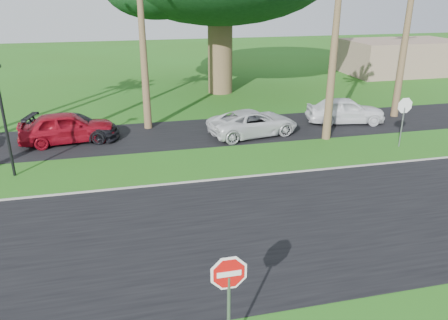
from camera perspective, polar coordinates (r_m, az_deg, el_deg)
name	(u,v)px	position (r m, az deg, el deg)	size (l,w,h in m)	color
ground	(185,275)	(12.51, -5.11, -14.72)	(120.00, 120.00, 0.00)	#295A16
road	(176,237)	(14.16, -6.33, -9.99)	(120.00, 8.00, 0.02)	black
parking_strip	(150,136)	(23.74, -9.58, 3.11)	(120.00, 5.00, 0.02)	black
curb	(163,185)	(17.72, -8.01, -3.21)	(120.00, 0.12, 0.06)	gray
stop_sign_near	(229,287)	(9.16, 0.62, -16.21)	(1.05, 0.07, 2.62)	gray
stop_sign_far	(404,112)	(23.07, 22.46, 5.81)	(1.05, 0.07, 2.62)	gray
streetlight_right	(3,115)	(19.70, -26.87, 5.29)	(0.45, 0.25, 4.64)	black
building_far	(401,57)	(44.39, 22.11, 12.37)	(10.00, 6.00, 3.00)	gray
car_red	(67,127)	(23.60, -19.79, 4.02)	(1.88, 4.68, 1.59)	maroon
car_dark	(74,127)	(23.95, -19.05, 4.05)	(1.89, 4.64, 1.35)	black
car_minivan	(253,123)	(23.43, 3.84, 4.84)	(2.24, 4.86, 1.35)	silver
car_pickup	(345,111)	(26.49, 15.56, 6.24)	(1.79, 4.45, 1.52)	white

